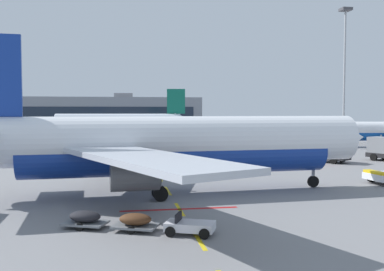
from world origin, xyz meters
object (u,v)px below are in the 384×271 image
object	(u,v)px
baggage_train	(136,222)
ground_power_truck	(234,148)
airliner_far_center	(371,131)
catering_truck	(320,149)
airliner_mid_left	(121,123)
apron_light_mast_far	(345,62)
airliner_foreground	(172,144)

from	to	relation	value
baggage_train	ground_power_truck	bearing A→B (deg)	66.29
airliner_far_center	ground_power_truck	distance (m)	35.76
ground_power_truck	catering_truck	bearing A→B (deg)	-15.45
airliner_mid_left	airliner_far_center	bearing A→B (deg)	-33.75
airliner_mid_left	apron_light_mast_far	xyz separation A→B (m)	(38.70, -32.81, 11.48)
ground_power_truck	apron_light_mast_far	distance (m)	31.73
airliner_foreground	airliner_far_center	world-z (taller)	airliner_foreground
catering_truck	ground_power_truck	bearing A→B (deg)	164.55
catering_truck	baggage_train	bearing A→B (deg)	-130.30
airliner_far_center	apron_light_mast_far	size ratio (longest dim) A/B	1.06
airliner_mid_left	apron_light_mast_far	distance (m)	52.02
ground_power_truck	baggage_train	distance (m)	35.68
airliner_foreground	catering_truck	size ratio (longest dim) A/B	4.93
airliner_foreground	apron_light_mast_far	size ratio (longest dim) A/B	1.41
airliner_foreground	baggage_train	bearing A→B (deg)	-107.16
airliner_mid_left	ground_power_truck	xyz separation A→B (m)	(14.60, -48.26, -2.20)
airliner_foreground	ground_power_truck	size ratio (longest dim) A/B	4.93
catering_truck	apron_light_mast_far	world-z (taller)	apron_light_mast_far
airliner_foreground	ground_power_truck	xyz separation A→B (m)	(11.02, 21.90, -2.30)
airliner_mid_left	baggage_train	world-z (taller)	airliner_mid_left
baggage_train	apron_light_mast_far	distance (m)	63.33
airliner_foreground	catering_truck	bearing A→B (deg)	40.90
ground_power_truck	apron_light_mast_far	world-z (taller)	apron_light_mast_far
catering_truck	apron_light_mast_far	distance (m)	26.53
catering_truck	airliner_mid_left	bearing A→B (deg)	116.38
airliner_far_center	catering_truck	size ratio (longest dim) A/B	3.70
ground_power_truck	airliner_foreground	bearing A→B (deg)	-116.71
airliner_far_center	baggage_train	bearing A→B (deg)	-131.94
catering_truck	apron_light_mast_far	xyz separation A→B (m)	(13.29, 18.44, 13.67)
apron_light_mast_far	baggage_train	bearing A→B (deg)	-128.63
airliner_far_center	ground_power_truck	xyz separation A→B (m)	(-30.99, -17.79, -1.34)
airliner_foreground	apron_light_mast_far	bearing A→B (deg)	46.76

